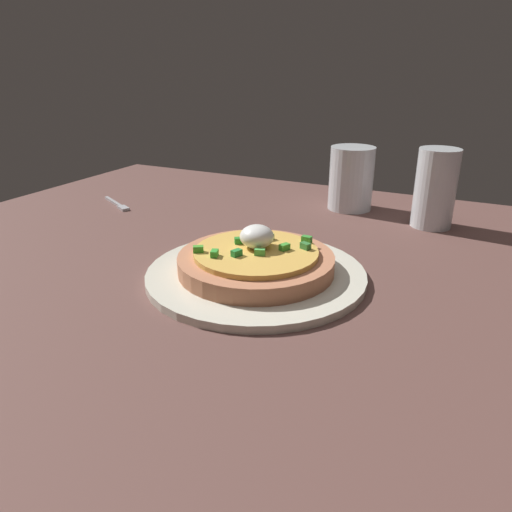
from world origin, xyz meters
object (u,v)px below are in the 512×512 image
Objects in this scene: plate at (256,274)px; fork at (118,205)px; cup_near at (435,193)px; cup_far at (351,182)px; pizza at (256,260)px.

plate reaches higher than fork.
fork is at bearing -165.93° from cup_near.
cup_near reaches higher than fork.
plate is 42.19cm from fork.
cup_far is (1.96, 35.77, 4.58)cm from plate.
pizza reaches higher than plate.
cup_far is 1.18× the size of fork.
plate is at bearing -70.47° from pizza.
fork is at bearing -155.92° from cup_far.
plate is 36.12cm from cup_far.
plate is 1.41× the size of pizza.
pizza reaches higher than fork.
cup_far reaches higher than pizza.
cup_near is at bearing 61.50° from pizza.
pizza is 42.21cm from fork.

